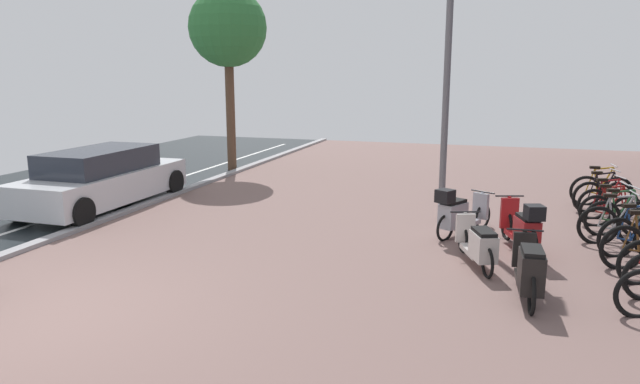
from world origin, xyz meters
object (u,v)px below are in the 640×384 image
object	(u,v)px
scooter_extra	(478,244)
parked_car_near	(102,179)
scooter_near	(529,270)
bicycle_rack_05	(618,226)
scooter_far	(523,227)
bicycle_rack_09	(603,197)
street_tree	(228,29)
bicycle_rack_08	(608,203)
bicycle_rack_04	(635,236)
lamp_post	(447,64)
bicycle_rack_07	(611,211)
scooter_mid	(458,213)
bicycle_rack_06	(620,218)
bicycle_rack_10	(601,191)

from	to	relation	value
scooter_extra	parked_car_near	bearing A→B (deg)	168.32
scooter_near	bicycle_rack_05	bearing A→B (deg)	63.11
scooter_far	bicycle_rack_09	bearing A→B (deg)	63.91
parked_car_near	street_tree	distance (m)	6.80
bicycle_rack_08	scooter_extra	bearing A→B (deg)	-121.72
bicycle_rack_04	lamp_post	size ratio (longest dim) A/B	0.22
lamp_post	street_tree	world-z (taller)	lamp_post
bicycle_rack_09	scooter_extra	size ratio (longest dim) A/B	0.79
bicycle_rack_07	scooter_mid	bearing A→B (deg)	-150.28
bicycle_rack_04	parked_car_near	distance (m)	11.00
scooter_extra	lamp_post	size ratio (longest dim) A/B	0.29
bicycle_rack_04	bicycle_rack_05	distance (m)	0.69
bicycle_rack_06	scooter_extra	size ratio (longest dim) A/B	0.81
scooter_near	bicycle_rack_07	bearing A→B (deg)	69.10
bicycle_rack_04	bicycle_rack_06	size ratio (longest dim) A/B	0.95
bicycle_rack_06	scooter_far	xyz separation A→B (m)	(-1.81, -1.67, 0.10)
scooter_extra	parked_car_near	xyz separation A→B (m)	(-8.49, 1.76, 0.28)
bicycle_rack_06	bicycle_rack_08	world-z (taller)	bicycle_rack_06
parked_car_near	lamp_post	distance (m)	8.13
bicycle_rack_09	bicycle_rack_10	size ratio (longest dim) A/B	0.95
bicycle_rack_06	bicycle_rack_10	world-z (taller)	bicycle_rack_10
scooter_near	lamp_post	distance (m)	5.34
scooter_near	parked_car_near	bearing A→B (deg)	162.22
bicycle_rack_08	scooter_near	xyz separation A→B (m)	(-1.78, -5.22, 0.09)
scooter_near	parked_car_near	distance (m)	9.67
bicycle_rack_08	scooter_mid	world-z (taller)	scooter_mid
bicycle_rack_04	bicycle_rack_09	xyz separation A→B (m)	(-0.01, 3.34, 0.00)
scooter_far	street_tree	distance (m)	11.48
bicycle_rack_07	parked_car_near	distance (m)	11.06
lamp_post	bicycle_rack_04	bearing A→B (deg)	-26.55
bicycle_rack_05	parked_car_near	size ratio (longest dim) A/B	0.31
lamp_post	bicycle_rack_07	bearing A→B (deg)	5.23
bicycle_rack_04	bicycle_rack_10	size ratio (longest dim) A/B	0.91
scooter_near	scooter_far	world-z (taller)	scooter_far
scooter_near	scooter_extra	xyz separation A→B (m)	(-0.72, 1.20, -0.05)
bicycle_rack_07	scooter_extra	size ratio (longest dim) A/B	0.76
bicycle_rack_06	scooter_far	world-z (taller)	bicycle_rack_06
bicycle_rack_06	street_tree	xyz separation A→B (m)	(-10.48, 4.73, 4.03)
bicycle_rack_05	bicycle_rack_08	distance (m)	2.01
bicycle_rack_06	scooter_near	xyz separation A→B (m)	(-1.78, -3.89, 0.08)
bicycle_rack_07	bicycle_rack_08	xyz separation A→B (m)	(0.03, 0.67, 0.00)
scooter_far	scooter_extra	size ratio (longest dim) A/B	1.05
bicycle_rack_05	bicycle_rack_07	size ratio (longest dim) A/B	1.11
bicycle_rack_10	scooter_far	distance (m)	4.72
scooter_mid	scooter_far	distance (m)	1.32
bicycle_rack_10	lamp_post	bearing A→B (deg)	-146.16
scooter_extra	street_tree	xyz separation A→B (m)	(-7.98, 7.42, 4.01)
lamp_post	scooter_extra	bearing A→B (deg)	-73.75
bicycle_rack_04	bicycle_rack_07	xyz separation A→B (m)	(-0.05, 2.00, -0.02)
bicycle_rack_05	scooter_mid	size ratio (longest dim) A/B	0.89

